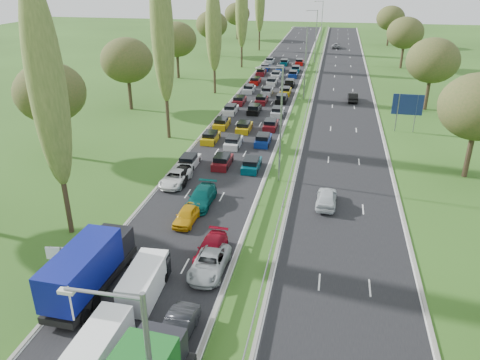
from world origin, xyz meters
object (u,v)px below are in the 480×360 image
Objects in this scene: white_van_front at (101,343)px; white_van_rear at (145,280)px; near_car_2 at (175,178)px; blue_lorry at (90,267)px; info_sign at (57,256)px; near_car_3 at (180,175)px; direction_sign at (407,106)px.

white_van_rear is at bearing 88.98° from white_van_front.
white_van_front is at bearing -78.24° from near_car_2.
blue_lorry is at bearing 123.17° from white_van_front.
info_sign is (-3.50, -16.46, 0.67)m from near_car_2.
white_van_rear is at bearing -82.98° from near_car_3.
blue_lorry reaches higher than near_car_2.
white_van_rear is at bearing -118.19° from direction_sign.
blue_lorry is (-0.25, -18.86, 1.30)m from near_car_3.
blue_lorry is 3.86m from white_van_rear.
white_van_rear reaches higher than info_sign.
near_car_3 is 0.86× the size of white_van_rear.
near_car_3 is at bearing 77.71° from info_sign.
info_sign is (-3.77, -17.29, 0.70)m from near_car_3.
blue_lorry reaches higher than white_van_front.
white_van_rear is (3.72, 0.50, -0.89)m from blue_lorry.
direction_sign is at bearing 45.16° from near_car_2.
white_van_front is at bearing -86.12° from near_car_3.
white_van_rear reaches higher than near_car_3.
near_car_3 is 0.86× the size of direction_sign.
blue_lorry is 1.75× the size of white_van_front.
near_car_3 is 0.50× the size of blue_lorry.
near_car_2 reaches higher than near_car_3.
white_van_front is at bearing -45.50° from info_sign.
info_sign is 48.66m from direction_sign.
white_van_rear is (3.74, -17.53, 0.37)m from near_car_2.
info_sign is (-7.24, 1.07, 0.30)m from white_van_rear.
info_sign reaches higher than near_car_3.
direction_sign is at bearing 59.39° from white_van_rear.
info_sign is at bearing 158.09° from blue_lorry.
near_car_2 is 0.95× the size of white_van_rear.
near_car_2 is at bearing 99.53° from white_van_front.
direction_sign reaches higher than near_car_3.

